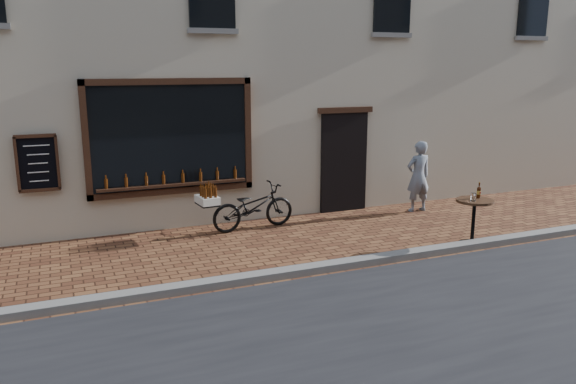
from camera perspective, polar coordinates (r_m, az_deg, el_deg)
name	(u,v)px	position (r m, az deg, el deg)	size (l,w,h in m)	color
ground	(339,273)	(8.99, 5.16, -8.23)	(90.00, 90.00, 0.00)	#4D2919
kerb	(333,266)	(9.14, 4.58, -7.47)	(90.00, 0.25, 0.12)	slate
cargo_bicycle	(252,207)	(11.18, -3.72, -1.49)	(2.04, 0.78, 0.97)	black
bistro_table	(474,213)	(10.68, 18.38, -2.00)	(0.67, 0.67, 1.14)	black
pedestrian	(418,176)	(12.81, 13.09, 1.56)	(0.58, 0.38, 1.58)	slate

